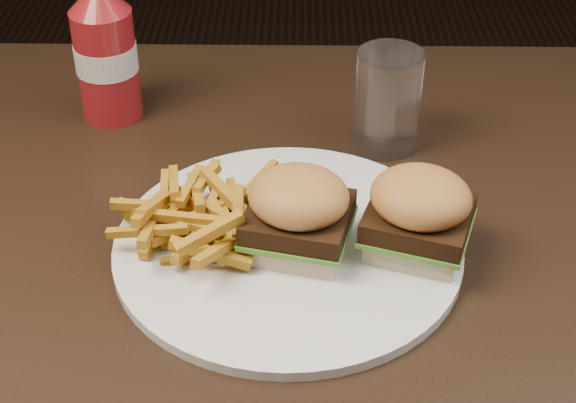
{
  "coord_description": "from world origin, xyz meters",
  "views": [
    {
      "loc": [
        0.05,
        -0.66,
        1.28
      ],
      "look_at": [
        0.04,
        -0.02,
        0.8
      ],
      "focal_mm": 55.0,
      "sensor_mm": 36.0,
      "label": 1
    }
  ],
  "objects_px": {
    "dining_table": "(251,249)",
    "ketchup_bottle": "(108,68)",
    "plate": "(288,247)",
    "tumbler": "(388,100)"
  },
  "relations": [
    {
      "from": "dining_table",
      "to": "tumbler",
      "type": "xyz_separation_m",
      "value": [
        0.14,
        0.16,
        0.08
      ]
    },
    {
      "from": "dining_table",
      "to": "tumbler",
      "type": "bearing_deg",
      "value": 48.7
    },
    {
      "from": "dining_table",
      "to": "ketchup_bottle",
      "type": "bearing_deg",
      "value": 127.72
    },
    {
      "from": "plate",
      "to": "tumbler",
      "type": "xyz_separation_m",
      "value": [
        0.1,
        0.19,
        0.05
      ]
    },
    {
      "from": "plate",
      "to": "tumbler",
      "type": "relative_size",
      "value": 2.92
    },
    {
      "from": "ketchup_bottle",
      "to": "tumbler",
      "type": "xyz_separation_m",
      "value": [
        0.31,
        -0.06,
        -0.01
      ]
    },
    {
      "from": "dining_table",
      "to": "ketchup_bottle",
      "type": "distance_m",
      "value": 0.29
    },
    {
      "from": "dining_table",
      "to": "plate",
      "type": "height_order",
      "value": "plate"
    },
    {
      "from": "plate",
      "to": "dining_table",
      "type": "bearing_deg",
      "value": 143.53
    },
    {
      "from": "dining_table",
      "to": "ketchup_bottle",
      "type": "relative_size",
      "value": 8.78
    }
  ]
}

